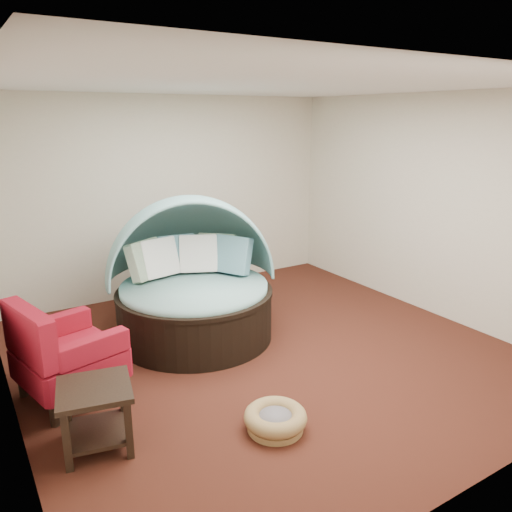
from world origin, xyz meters
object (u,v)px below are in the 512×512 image
canopy_daybed (192,272)px  pet_basket (275,419)px  red_armchair (63,354)px  side_table (96,408)px

canopy_daybed → pet_basket: canopy_daybed is taller
canopy_daybed → red_armchair: canopy_daybed is taller
red_armchair → side_table: bearing=-99.8°
red_armchair → side_table: red_armchair is taller
pet_basket → red_armchair: bearing=134.1°
pet_basket → side_table: bearing=157.0°
canopy_daybed → red_armchair: (-1.61, -0.69, -0.32)m
side_table → pet_basket: bearing=-23.0°
canopy_daybed → red_armchair: bearing=-140.9°
pet_basket → red_armchair: red_armchair is taller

